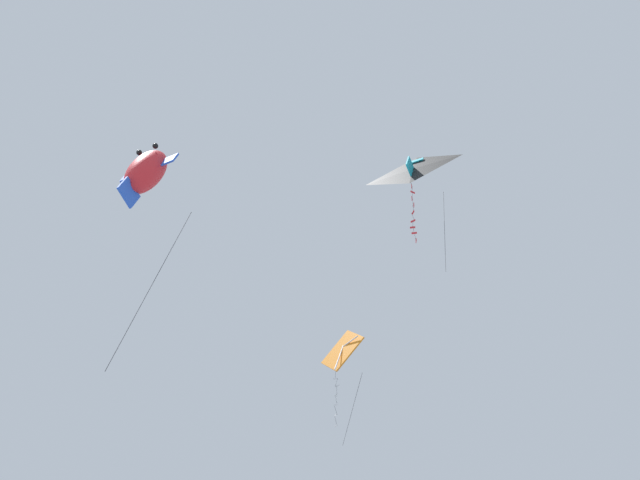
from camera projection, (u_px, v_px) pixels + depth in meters
kite_diamond_upper_right at (342, 351)px, 31.32m from camera, size 2.39×1.07×5.44m
kite_fish_near_left at (146, 172)px, 20.01m from camera, size 2.60×1.91×7.10m
kite_delta_mid_left at (413, 170)px, 29.91m from camera, size 2.73×2.37×6.09m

